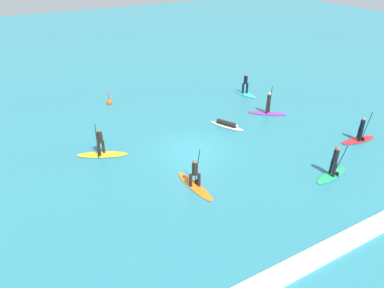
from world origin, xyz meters
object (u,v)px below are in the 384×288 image
(surfer_on_red_board, at_px, (359,136))
(surfer_on_white_board, at_px, (227,125))
(surfer_on_teal_board, at_px, (245,89))
(surfer_on_purple_board, at_px, (268,109))
(surfer_on_yellow_board, at_px, (101,149))
(surfer_on_green_board, at_px, (333,168))
(surfer_on_orange_board, at_px, (195,180))
(marker_buoy, at_px, (110,102))

(surfer_on_red_board, relative_size, surfer_on_white_board, 1.06)
(surfer_on_white_board, relative_size, surfer_on_teal_board, 0.97)
(surfer_on_white_board, bearing_deg, surfer_on_red_board, 20.29)
(surfer_on_red_board, relative_size, surfer_on_teal_board, 1.03)
(surfer_on_teal_board, bearing_deg, surfer_on_purple_board, 160.26)
(surfer_on_yellow_board, xyz_separation_m, surfer_on_white_board, (9.19, -0.52, -0.26))
(surfer_on_purple_board, distance_m, surfer_on_red_board, 6.95)
(surfer_on_white_board, xyz_separation_m, surfer_on_teal_board, (5.05, 4.59, 0.32))
(surfer_on_white_board, distance_m, surfer_on_green_board, 8.39)
(surfer_on_orange_board, distance_m, surfer_on_yellow_board, 6.75)
(surfer_on_purple_board, xyz_separation_m, surfer_on_green_board, (-2.35, -8.51, 0.11))
(surfer_on_white_board, distance_m, surfer_on_teal_board, 6.83)
(surfer_on_green_board, bearing_deg, marker_buoy, 106.06)
(marker_buoy, bearing_deg, surfer_on_teal_board, -18.27)
(surfer_on_white_board, bearing_deg, surfer_on_teal_board, 105.39)
(surfer_on_orange_board, relative_size, surfer_on_green_board, 1.18)
(surfer_on_green_board, height_order, marker_buoy, surfer_on_green_board)
(surfer_on_yellow_board, distance_m, surfer_on_purple_board, 13.27)
(surfer_on_yellow_board, height_order, surfer_on_red_board, surfer_on_red_board)
(surfer_on_orange_board, bearing_deg, surfer_on_white_board, -52.66)
(surfer_on_orange_board, relative_size, surfer_on_white_board, 1.20)
(surfer_on_purple_board, bearing_deg, surfer_on_yellow_board, -142.39)
(surfer_on_red_board, relative_size, surfer_on_green_board, 1.04)
(surfer_on_green_board, relative_size, surfer_on_teal_board, 0.99)
(surfer_on_teal_board, distance_m, marker_buoy, 11.86)
(surfer_on_purple_board, bearing_deg, surfer_on_green_board, -66.90)
(surfer_on_purple_board, relative_size, surfer_on_green_board, 1.00)
(surfer_on_yellow_board, distance_m, surfer_on_teal_board, 14.80)
(surfer_on_red_board, distance_m, surfer_on_green_board, 5.32)
(surfer_on_orange_board, relative_size, surfer_on_yellow_board, 1.02)
(surfer_on_red_board, bearing_deg, surfer_on_yellow_board, 163.45)
(surfer_on_green_board, distance_m, surfer_on_teal_board, 13.21)
(surfer_on_yellow_board, height_order, surfer_on_teal_board, surfer_on_yellow_board)
(surfer_on_orange_board, height_order, surfer_on_purple_board, surfer_on_purple_board)
(surfer_on_orange_board, relative_size, surfer_on_purple_board, 1.17)
(surfer_on_green_board, height_order, surfer_on_teal_board, surfer_on_green_board)
(surfer_on_red_board, xyz_separation_m, surfer_on_white_board, (-6.64, 6.16, -0.21))
(surfer_on_white_board, relative_size, surfer_on_green_board, 0.98)
(surfer_on_yellow_board, height_order, surfer_on_purple_board, surfer_on_yellow_board)
(surfer_on_green_board, xyz_separation_m, marker_buoy, (-7.93, 16.51, -0.38))
(surfer_on_purple_board, relative_size, marker_buoy, 2.64)
(surfer_on_yellow_board, bearing_deg, surfer_on_orange_board, 147.52)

